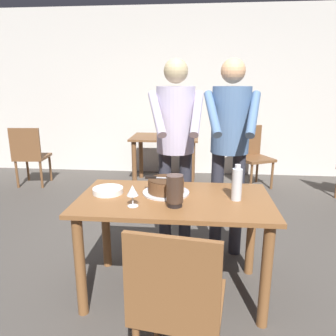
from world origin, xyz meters
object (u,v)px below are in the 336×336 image
cake_on_platter (166,186)px  water_bottle (237,184)px  person_cutting_cake (176,138)px  background_table (165,147)px  hurricane_lamp (175,191)px  chair_near_side (177,300)px  wine_glass_near (133,191)px  main_dining_table (174,215)px  background_chair_0 (252,154)px  cake_knife (156,178)px  person_standing_beside (230,138)px  background_chair_1 (30,154)px  plate_stack (108,191)px

cake_on_platter → water_bottle: 0.50m
person_cutting_cake → background_table: size_ratio=1.72×
hurricane_lamp → chair_near_side: size_ratio=0.23×
cake_on_platter → chair_near_side: bearing=-80.5°
wine_glass_near → chair_near_side: chair_near_side is taller
main_dining_table → cake_on_platter: 0.22m
wine_glass_near → background_chair_0: bearing=66.9°
person_cutting_cake → chair_near_side: person_cutting_cake is taller
main_dining_table → background_chair_0: size_ratio=1.50×
water_bottle → chair_near_side: 0.91m
chair_near_side → background_chair_0: (0.90, 3.45, 0.00)m
cake_on_platter → cake_knife: cake_knife is taller
person_standing_beside → main_dining_table: bearing=-124.4°
wine_glass_near → cake_on_platter: bearing=55.3°
main_dining_table → cake_on_platter: size_ratio=3.96×
cake_knife → background_table: cake_knife is taller
chair_near_side → background_chair_1: size_ratio=1.00×
water_bottle → hurricane_lamp: 0.44m
wine_glass_near → water_bottle: 0.71m
main_dining_table → plate_stack: (-0.49, 0.05, 0.15)m
cake_knife → hurricane_lamp: hurricane_lamp is taller
person_standing_beside → person_cutting_cake: bearing=-176.3°
main_dining_table → chair_near_side: chair_near_side is taller
chair_near_side → cake_knife: bearing=104.1°
hurricane_lamp → person_standing_beside: (0.41, 0.77, 0.22)m
person_cutting_cake → background_table: person_cutting_cake is taller
water_bottle → person_cutting_cake: person_cutting_cake is taller
main_dining_table → hurricane_lamp: 0.29m
cake_on_platter → chair_near_side: (0.14, -0.84, -0.31)m
cake_knife → cake_on_platter: bearing=-1.8°
chair_near_side → background_table: chair_near_side is taller
main_dining_table → chair_near_side: (0.07, -0.75, -0.12)m
background_chair_1 → main_dining_table: bearing=-45.1°
person_standing_beside → background_chair_0: bearing=75.2°
plate_stack → background_chair_0: size_ratio=0.24×
cake_knife → water_bottle: water_bottle is taller
plate_stack → background_table: 2.63m
background_table → background_chair_1: bearing=-171.1°
hurricane_lamp → chair_near_side: 0.70m
wine_glass_near → person_cutting_cake: size_ratio=0.08×
background_chair_0 → hurricane_lamp: bearing=-108.5°
background_chair_0 → wine_glass_near: bearing=-113.1°
background_table → water_bottle: bearing=-73.8°
background_table → background_chair_0: size_ratio=1.11×
background_table → background_chair_1: (-2.00, -0.31, -0.09)m
wine_glass_near → background_table: (-0.09, 2.85, -0.28)m
cake_on_platter → hurricane_lamp: hurricane_lamp is taller
cake_on_platter → person_cutting_cake: (0.03, 0.50, 0.27)m
plate_stack → wine_glass_near: size_ratio=1.53×
wine_glass_near → person_standing_beside: bearing=49.7°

